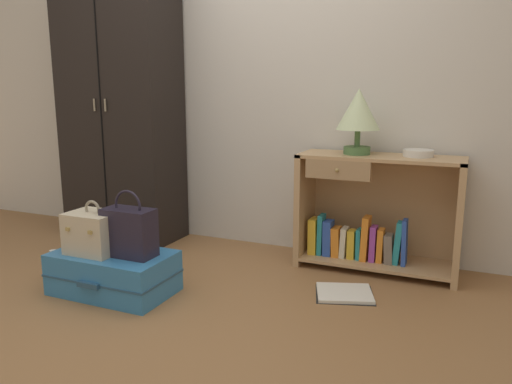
# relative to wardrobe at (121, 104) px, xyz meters

# --- Properties ---
(ground_plane) EXTENTS (9.00, 9.00, 0.00)m
(ground_plane) POSITION_rel_wardrobe_xyz_m (1.08, -1.20, -1.06)
(ground_plane) COLOR olive
(back_wall) EXTENTS (6.40, 0.10, 2.60)m
(back_wall) POSITION_rel_wardrobe_xyz_m (1.08, 0.30, 0.24)
(back_wall) COLOR beige
(back_wall) RESTS_ON ground_plane
(wardrobe) EXTENTS (0.88, 0.47, 2.11)m
(wardrobe) POSITION_rel_wardrobe_xyz_m (0.00, 0.00, 0.00)
(wardrobe) COLOR black
(wardrobe) RESTS_ON ground_plane
(bookshelf) EXTENTS (1.03, 0.38, 0.76)m
(bookshelf) POSITION_rel_wardrobe_xyz_m (1.95, 0.05, -0.70)
(bookshelf) COLOR tan
(bookshelf) RESTS_ON ground_plane
(table_lamp) EXTENTS (0.28, 0.28, 0.42)m
(table_lamp) POSITION_rel_wardrobe_xyz_m (1.83, 0.03, -0.03)
(table_lamp) COLOR #4C7542
(table_lamp) RESTS_ON bookshelf
(bowl) EXTENTS (0.19, 0.19, 0.04)m
(bowl) POSITION_rel_wardrobe_xyz_m (2.21, 0.07, -0.28)
(bowl) COLOR silver
(bowl) RESTS_ON bookshelf
(suitcase_large) EXTENTS (0.69, 0.43, 0.24)m
(suitcase_large) POSITION_rel_wardrobe_xyz_m (0.66, -0.97, -0.93)
(suitcase_large) COLOR teal
(suitcase_large) RESTS_ON ground_plane
(train_case) EXTENTS (0.29, 0.24, 0.31)m
(train_case) POSITION_rel_wardrobe_xyz_m (0.56, -1.00, -0.69)
(train_case) COLOR beige
(train_case) RESTS_ON suitcase_large
(handbag) EXTENTS (0.29, 0.15, 0.38)m
(handbag) POSITION_rel_wardrobe_xyz_m (0.79, -0.97, -0.67)
(handbag) COLOR #231E2D
(handbag) RESTS_ON suitcase_large
(bottle) EXTENTS (0.07, 0.07, 0.18)m
(bottle) POSITION_rel_wardrobe_xyz_m (0.17, -0.94, -0.97)
(bottle) COLOR white
(bottle) RESTS_ON ground_plane
(open_book_on_floor) EXTENTS (0.40, 0.37, 0.02)m
(open_book_on_floor) POSITION_rel_wardrobe_xyz_m (1.90, -0.47, -1.05)
(open_book_on_floor) COLOR white
(open_book_on_floor) RESTS_ON ground_plane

